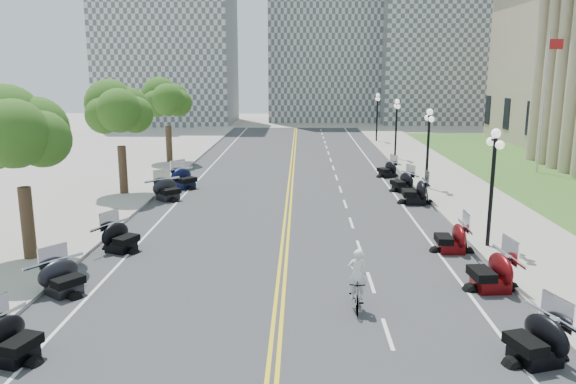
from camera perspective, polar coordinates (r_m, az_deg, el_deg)
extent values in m
plane|color=gray|center=(20.33, -0.69, -9.10)|extent=(160.00, 160.00, 0.00)
cube|color=#333335|center=(29.86, -0.02, -2.09)|extent=(16.00, 90.00, 0.01)
cube|color=yellow|center=(29.86, -0.25, -2.08)|extent=(0.12, 90.00, 0.00)
cube|color=yellow|center=(29.85, 0.21, -2.08)|extent=(0.12, 90.00, 0.00)
cube|color=white|center=(30.39, 12.14, -2.10)|extent=(0.12, 90.00, 0.00)
cube|color=white|center=(30.68, -12.07, -1.96)|extent=(0.12, 90.00, 0.00)
cube|color=white|center=(16.84, 10.09, -13.98)|extent=(0.12, 2.00, 0.00)
cube|color=white|center=(20.47, 8.41, -9.05)|extent=(0.12, 2.00, 0.00)
cube|color=white|center=(24.21, 7.27, -5.62)|extent=(0.12, 2.00, 0.00)
cube|color=white|center=(28.03, 6.45, -3.11)|extent=(0.12, 2.00, 0.00)
cube|color=white|center=(31.89, 5.82, -1.21)|extent=(0.12, 2.00, 0.00)
cube|color=white|center=(35.78, 5.34, 0.28)|extent=(0.12, 2.00, 0.00)
cube|color=white|center=(39.69, 4.95, 1.48)|extent=(0.12, 2.00, 0.00)
cube|color=white|center=(43.62, 4.62, 2.46)|extent=(0.12, 2.00, 0.00)
cube|color=white|center=(47.56, 4.36, 3.28)|extent=(0.12, 2.00, 0.00)
cube|color=white|center=(51.51, 4.13, 3.98)|extent=(0.12, 2.00, 0.00)
cube|color=white|center=(55.47, 3.93, 4.57)|extent=(0.12, 2.00, 0.00)
cube|color=white|center=(59.43, 3.76, 5.09)|extent=(0.12, 2.00, 0.00)
cube|color=white|center=(63.40, 3.61, 5.54)|extent=(0.12, 2.00, 0.00)
cube|color=white|center=(67.37, 3.48, 5.94)|extent=(0.12, 2.00, 0.00)
cube|color=white|center=(71.35, 3.37, 6.29)|extent=(0.12, 2.00, 0.00)
cube|color=#9E9991|center=(31.41, 19.52, -1.96)|extent=(5.00, 90.00, 0.15)
cube|color=#9E9991|center=(31.86, -19.27, -1.74)|extent=(5.00, 90.00, 0.15)
cube|color=#356023|center=(41.23, 25.38, 0.79)|extent=(9.00, 60.00, 0.10)
cube|color=gray|center=(83.24, -12.11, 15.85)|extent=(18.00, 14.00, 26.00)
cube|color=gray|center=(87.31, 3.67, 17.23)|extent=(16.00, 12.00, 30.00)
cube|color=gray|center=(86.66, 16.07, 14.18)|extent=(20.00, 14.00, 22.00)
imported|color=#A51414|center=(18.06, 6.98, -10.25)|extent=(0.57, 1.74, 1.03)
imported|color=white|center=(17.60, 7.09, -6.23)|extent=(0.60, 0.39, 1.64)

